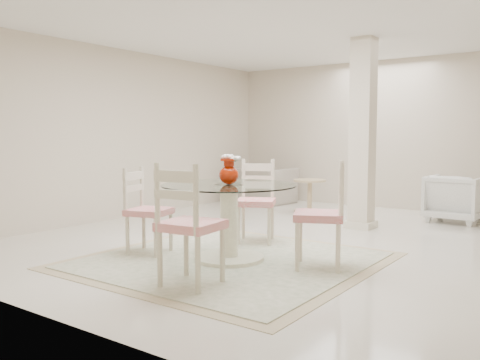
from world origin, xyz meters
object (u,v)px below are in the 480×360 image
Objects in this scene: dining_chair_south at (186,216)px; armchair_white at (455,198)px; dining_table at (229,222)px; dining_chair_east at (327,207)px; side_table at (310,197)px; dining_chair_west at (144,204)px; recliner_taupe at (263,186)px; dining_chair_north at (257,194)px; red_vase at (229,170)px; column at (363,134)px.

armchair_white is at bearing -108.64° from dining_chair_south.
dining_chair_east is at bearing 17.13° from dining_table.
dining_chair_south is 2.10× the size of side_table.
dining_chair_south is (1.26, -0.70, 0.07)m from dining_chair_west.
armchair_white is at bearing -174.85° from recliner_taupe.
dining_chair_north is at bearing -44.05° from dining_chair_west.
red_vase is 1.08m from dining_chair_south.
red_vase is 0.26× the size of dining_chair_south.
column is 8.59× the size of red_vase.
column reaches higher than red_vase.
dining_table is 1.04m from dining_chair_north.
dining_chair_west reaches higher than recliner_taupe.
dining_chair_west is at bearing -114.55° from column.
armchair_white is at bearing 12.07° from side_table.
recliner_taupe is (-3.22, 3.82, -0.28)m from dining_chair_east.
dining_chair_west reaches higher than dining_table.
red_vase is 0.29× the size of recliner_taupe.
dining_chair_north is 1.42× the size of armchair_white.
column reaches higher than dining_chair_north.
column is at bearing 41.91° from dining_chair_north.
dining_chair_west is at bearing -163.34° from red_vase.
red_vase is 0.28× the size of dining_chair_north.
side_table is (-0.60, 2.55, -0.33)m from dining_chair_north.
red_vase is 0.39× the size of armchair_white.
armchair_white is (1.35, 4.01, -0.05)m from dining_table.
column is 3.38× the size of armchair_white.
dining_chair_east is (0.60, -2.37, -0.73)m from column.
armchair_white is (1.35, 4.01, -0.60)m from red_vase.
dining_chair_south reaches higher than side_table.
dining_chair_west is (-0.98, -0.29, 0.15)m from dining_table.
dining_chair_west is 1.34× the size of armchair_white.
column is at bearing -40.53° from dining_chair_west.
column is at bearing -33.64° from side_table.
armchair_white is (2.33, 4.30, -0.20)m from dining_chair_west.
dining_chair_west is (-0.68, -1.27, -0.03)m from dining_chair_north.
column is 3.35m from dining_chair_west.
armchair_white is 2.31m from side_table.
dining_chair_east is at bearing 137.06° from recliner_taupe.
dining_chair_east is 1.11× the size of dining_chair_west.
dining_table is 4.69m from recliner_taupe.
column is 1.88m from side_table.
red_vase reaches higher than side_table.
dining_chair_east reaches higher than red_vase.
recliner_taupe is at bearing 0.99° from armchair_white.
dining_chair_west is at bearing -144.37° from dining_chair_north.
red_vase is (0.00, 0.00, 0.55)m from dining_table.
dining_chair_south is at bearing 123.16° from recliner_taupe.
dining_chair_north is 3.47m from armchair_white.
recliner_taupe is at bearing 151.04° from column.
dining_chair_east is 2.05m from dining_chair_west.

